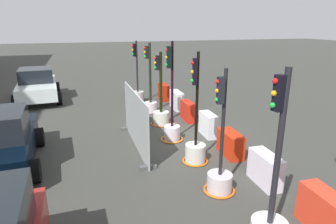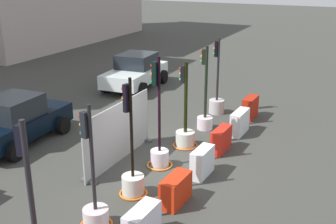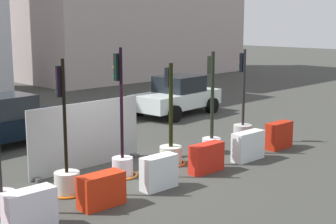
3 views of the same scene
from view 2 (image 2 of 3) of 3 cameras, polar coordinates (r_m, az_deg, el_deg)
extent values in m
plane|color=#3A3A36|center=(13.20, -0.89, -7.25)|extent=(120.00, 120.00, 0.00)
cylinder|color=black|center=(8.28, -18.25, -10.26)|extent=(0.11, 0.11, 2.84)
cube|color=black|center=(7.95, -19.49, -3.65)|extent=(0.17, 0.15, 0.59)
sphere|color=red|center=(7.94, -19.97, -2.21)|extent=(0.09, 0.09, 0.09)
sphere|color=orange|center=(8.01, -19.81, -3.51)|extent=(0.09, 0.09, 0.09)
sphere|color=green|center=(8.08, -19.65, -4.80)|extent=(0.09, 0.09, 0.09)
cylinder|color=beige|center=(10.41, -9.79, -13.96)|extent=(0.62, 0.62, 0.47)
cylinder|color=black|center=(9.66, -10.30, -6.31)|extent=(0.09, 0.09, 2.60)
cube|color=black|center=(9.40, -11.25, -1.74)|extent=(0.17, 0.18, 0.61)
sphere|color=red|center=(9.37, -11.83, -0.52)|extent=(0.10, 0.10, 0.10)
sphere|color=orange|center=(9.44, -11.75, -1.68)|extent=(0.10, 0.10, 0.10)
sphere|color=green|center=(9.51, -11.66, -2.82)|extent=(0.10, 0.10, 0.10)
cylinder|color=beige|center=(11.55, -4.78, -9.89)|extent=(0.61, 0.61, 0.55)
cylinder|color=black|center=(10.85, -5.01, -2.30)|extent=(0.08, 0.08, 2.72)
cube|color=black|center=(10.60, -5.67, 1.89)|extent=(0.20, 0.16, 0.73)
sphere|color=red|center=(10.56, -6.11, 3.18)|extent=(0.11, 0.11, 0.11)
sphere|color=orange|center=(10.63, -6.06, 1.91)|extent=(0.11, 0.11, 0.11)
sphere|color=green|center=(10.70, -6.01, 0.67)|extent=(0.11, 0.11, 0.11)
torus|color=orange|center=(11.67, -4.74, -10.96)|extent=(0.78, 0.78, 0.05)
cylinder|color=silver|center=(13.05, -1.15, -6.31)|extent=(0.56, 0.56, 0.52)
cylinder|color=black|center=(12.40, -1.20, 0.93)|extent=(0.08, 0.08, 2.94)
cube|color=black|center=(12.17, -1.78, 5.23)|extent=(0.17, 0.18, 0.71)
sphere|color=red|center=(12.15, -2.22, 6.34)|extent=(0.09, 0.09, 0.09)
sphere|color=orange|center=(12.20, -2.20, 5.26)|extent=(0.09, 0.09, 0.09)
sphere|color=green|center=(12.26, -2.19, 4.18)|extent=(0.09, 0.09, 0.09)
torus|color=orange|center=(13.15, -1.14, -7.21)|extent=(0.81, 0.81, 0.06)
cylinder|color=beige|center=(14.45, 2.36, -3.68)|extent=(0.65, 0.65, 0.53)
cylinder|color=black|center=(13.95, 2.44, 1.93)|extent=(0.12, 0.12, 2.43)
cube|color=black|center=(13.80, 2.04, 5.16)|extent=(0.19, 0.16, 0.56)
sphere|color=red|center=(13.80, 1.75, 5.97)|extent=(0.11, 0.11, 0.11)
sphere|color=orange|center=(13.84, 1.74, 5.21)|extent=(0.11, 0.11, 0.11)
sphere|color=green|center=(13.89, 1.73, 4.46)|extent=(0.11, 0.11, 0.11)
torus|color=orange|center=(14.55, 2.35, -4.53)|extent=(0.87, 0.87, 0.05)
cylinder|color=silver|center=(16.04, 5.04, -1.49)|extent=(0.60, 0.60, 0.47)
cylinder|color=black|center=(15.55, 5.21, 4.04)|extent=(0.11, 0.11, 2.74)
cube|color=black|center=(15.40, 4.92, 7.51)|extent=(0.20, 0.18, 0.56)
sphere|color=red|center=(15.41, 4.68, 8.23)|extent=(0.11, 0.11, 0.11)
sphere|color=orange|center=(15.45, 4.66, 7.56)|extent=(0.11, 0.11, 0.11)
sphere|color=green|center=(15.49, 4.64, 6.88)|extent=(0.11, 0.11, 0.11)
cylinder|color=#B5B0AE|center=(17.80, 6.63, 0.76)|extent=(0.64, 0.64, 0.57)
cylinder|color=black|center=(17.37, 6.83, 5.76)|extent=(0.09, 0.09, 2.62)
cube|color=black|center=(17.24, 6.61, 8.55)|extent=(0.18, 0.14, 0.64)
sphere|color=red|center=(17.23, 6.40, 9.27)|extent=(0.11, 0.11, 0.11)
sphere|color=orange|center=(17.27, 6.37, 8.57)|extent=(0.11, 0.11, 0.11)
sphere|color=green|center=(17.31, 6.35, 7.88)|extent=(0.11, 0.11, 0.11)
cube|color=red|center=(11.07, 1.06, -10.58)|extent=(1.09, 0.49, 0.76)
cube|color=white|center=(12.47, 4.69, -6.83)|extent=(0.99, 0.42, 0.85)
cube|color=red|center=(14.12, 7.25, -3.79)|extent=(1.10, 0.41, 0.81)
cube|color=silver|center=(15.68, 9.74, -1.41)|extent=(1.16, 0.43, 0.87)
cube|color=#AF200E|center=(17.40, 11.14, 0.59)|extent=(1.03, 0.44, 0.87)
cube|color=silver|center=(21.44, -4.49, 5.11)|extent=(4.44, 2.22, 0.67)
cube|color=black|center=(21.47, -4.30, 7.02)|extent=(2.01, 1.81, 0.70)
cylinder|color=black|center=(23.11, -5.29, 5.27)|extent=(0.72, 0.33, 0.70)
cylinder|color=black|center=(22.31, -0.66, 4.84)|extent=(0.72, 0.33, 0.70)
cylinder|color=black|center=(20.84, -8.55, 3.59)|extent=(0.72, 0.33, 0.70)
cylinder|color=black|center=(19.95, -3.52, 3.06)|extent=(0.72, 0.33, 0.70)
cube|color=black|center=(15.54, -19.69, -1.66)|extent=(4.14, 1.91, 0.66)
cube|color=black|center=(15.20, -20.40, 0.60)|extent=(1.85, 1.59, 0.74)
cylinder|color=black|center=(14.23, -20.16, -5.07)|extent=(0.65, 0.31, 0.63)
cylinder|color=black|center=(15.99, -14.17, -1.77)|extent=(0.65, 0.31, 0.63)
cylinder|color=black|center=(17.10, -19.05, -0.89)|extent=(0.65, 0.31, 0.63)
cube|color=#9FA3A4|center=(13.24, -6.71, -2.80)|extent=(3.73, 0.04, 1.90)
cube|color=#4C4C4C|center=(12.38, -10.74, -9.26)|extent=(0.16, 0.50, 0.10)
cube|color=#4C4C4C|center=(14.91, -3.14, -3.84)|extent=(0.16, 0.50, 0.10)
camera|label=1|loc=(8.70, -53.15, -1.22)|focal=30.81mm
camera|label=3|loc=(5.39, 83.71, -17.58)|focal=53.20mm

